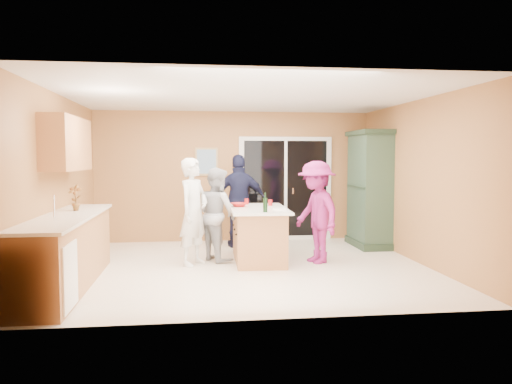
{
  "coord_description": "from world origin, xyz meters",
  "views": [
    {
      "loc": [
        -0.8,
        -7.53,
        1.69
      ],
      "look_at": [
        0.15,
        0.1,
        1.15
      ],
      "focal_mm": 35.0,
      "sensor_mm": 36.0,
      "label": 1
    }
  ],
  "objects": [
    {
      "name": "sliding_door",
      "position": [
        1.05,
        2.46,
        1.05
      ],
      "size": [
        1.9,
        0.07,
        2.1
      ],
      "color": "silver",
      "rests_on": "floor"
    },
    {
      "name": "white_plate",
      "position": [
        0.53,
        0.17,
        0.88
      ],
      "size": [
        0.28,
        0.28,
        0.02
      ],
      "primitive_type": "cylinder",
      "rotation": [
        0.0,
        0.0,
        -0.27
      ],
      "color": "white",
      "rests_on": "kitchen_island"
    },
    {
      "name": "tumbler_far",
      "position": [
        0.48,
        0.77,
        0.92
      ],
      "size": [
        0.09,
        0.09,
        0.1
      ],
      "primitive_type": "cylinder",
      "rotation": [
        0.0,
        0.0,
        0.26
      ],
      "color": "#A71214",
      "rests_on": "kitchen_island"
    },
    {
      "name": "wall_right",
      "position": [
        2.75,
        0.0,
        1.3
      ],
      "size": [
        0.1,
        5.0,
        2.6
      ],
      "primitive_type": "cube",
      "color": "tan",
      "rests_on": "ground"
    },
    {
      "name": "wall_back",
      "position": [
        0.0,
        2.5,
        1.3
      ],
      "size": [
        5.5,
        0.1,
        2.6
      ],
      "primitive_type": "cube",
      "color": "tan",
      "rests_on": "ground"
    },
    {
      "name": "tumbler_near",
      "position": [
        0.1,
        1.05,
        0.92
      ],
      "size": [
        0.08,
        0.08,
        0.1
      ],
      "primitive_type": "cylinder",
      "rotation": [
        0.0,
        0.0,
        0.25
      ],
      "color": "#A71214",
      "rests_on": "kitchen_island"
    },
    {
      "name": "upper_cabinets",
      "position": [
        -2.58,
        -0.2,
        1.88
      ],
      "size": [
        0.35,
        1.6,
        0.75
      ],
      "primitive_type": "cube",
      "color": "#A26C3F",
      "rests_on": "wall_left"
    },
    {
      "name": "woman_navy",
      "position": [
        0.04,
        1.75,
        0.87
      ],
      "size": [
        1.04,
        0.48,
        1.74
      ],
      "primitive_type": "imported",
      "rotation": [
        0.0,
        0.0,
        3.2
      ],
      "color": "#171934",
      "rests_on": "floor"
    },
    {
      "name": "wine_bottle",
      "position": [
        0.25,
        -0.21,
        0.98
      ],
      "size": [
        0.07,
        0.07,
        0.29
      ],
      "rotation": [
        0.0,
        0.0,
        -0.08
      ],
      "color": "black",
      "rests_on": "kitchen_island"
    },
    {
      "name": "left_cabinet_run",
      "position": [
        -2.45,
        -1.05,
        0.46
      ],
      "size": [
        0.65,
        3.05,
        1.24
      ],
      "color": "#A26C3F",
      "rests_on": "floor"
    },
    {
      "name": "framed_picture",
      "position": [
        -0.55,
        2.48,
        1.6
      ],
      "size": [
        0.46,
        0.04,
        0.56
      ],
      "color": "#A48452",
      "rests_on": "wall_back"
    },
    {
      "name": "kitchen_island",
      "position": [
        0.23,
        0.44,
        0.41
      ],
      "size": [
        0.95,
        1.68,
        0.87
      ],
      "rotation": [
        0.0,
        0.0,
        -0.03
      ],
      "color": "#A26C3F",
      "rests_on": "floor"
    },
    {
      "name": "woman_white",
      "position": [
        -0.81,
        0.27,
        0.84
      ],
      "size": [
        0.67,
        0.73,
        1.68
      ],
      "primitive_type": "imported",
      "rotation": [
        0.0,
        0.0,
        0.99
      ],
      "color": "silver",
      "rests_on": "floor"
    },
    {
      "name": "ceiling",
      "position": [
        0.0,
        0.0,
        2.6
      ],
      "size": [
        5.5,
        5.0,
        0.1
      ],
      "primitive_type": "cube",
      "color": "silver",
      "rests_on": "wall_back"
    },
    {
      "name": "woman_magenta",
      "position": [
        1.14,
        0.2,
        0.81
      ],
      "size": [
        0.9,
        1.19,
        1.63
      ],
      "primitive_type": "imported",
      "rotation": [
        0.0,
        0.0,
        -1.26
      ],
      "color": "#7C1B5D",
      "rests_on": "floor"
    },
    {
      "name": "floor",
      "position": [
        0.0,
        0.0,
        0.0
      ],
      "size": [
        5.5,
        5.5,
        0.0
      ],
      "primitive_type": "plane",
      "color": "#F0E7CF",
      "rests_on": "ground"
    },
    {
      "name": "wall_left",
      "position": [
        -2.75,
        0.0,
        1.3
      ],
      "size": [
        0.1,
        5.0,
        2.6
      ],
      "primitive_type": "cube",
      "color": "tan",
      "rests_on": "ground"
    },
    {
      "name": "woman_grey",
      "position": [
        -0.43,
        0.58,
        0.76
      ],
      "size": [
        0.86,
        0.93,
        1.52
      ],
      "primitive_type": "imported",
      "rotation": [
        0.0,
        0.0,
        2.08
      ],
      "color": "#A3A3A6",
      "rests_on": "floor"
    },
    {
      "name": "green_hutch",
      "position": [
        2.49,
        1.51,
        1.06
      ],
      "size": [
        0.63,
        1.19,
        2.18
      ],
      "color": "#1E3020",
      "rests_on": "floor"
    },
    {
      "name": "serving_bowl",
      "position": [
        -0.07,
        0.66,
        0.9
      ],
      "size": [
        0.32,
        0.32,
        0.06
      ],
      "primitive_type": "imported",
      "rotation": [
        0.0,
        0.0,
        0.31
      ],
      "color": "#A71214",
      "rests_on": "kitchen_island"
    },
    {
      "name": "wall_front",
      "position": [
        0.0,
        -2.5,
        1.3
      ],
      "size": [
        5.5,
        0.1,
        2.6
      ],
      "primitive_type": "cube",
      "color": "tan",
      "rests_on": "ground"
    },
    {
      "name": "tulip_vase",
      "position": [
        -2.45,
        -0.33,
        1.12
      ],
      "size": [
        0.23,
        0.19,
        0.37
      ],
      "primitive_type": "imported",
      "rotation": [
        0.0,
        0.0,
        -0.32
      ],
      "color": "red",
      "rests_on": "left_cabinet_run"
    }
  ]
}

